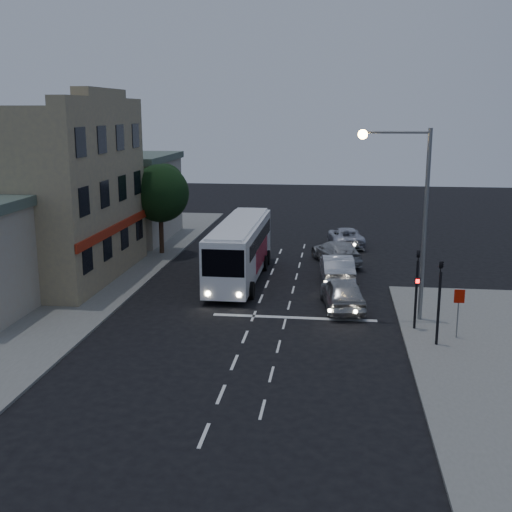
# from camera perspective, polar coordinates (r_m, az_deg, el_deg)

# --- Properties ---
(ground) EXTENTS (120.00, 120.00, 0.00)m
(ground) POSITION_cam_1_polar(r_m,az_deg,el_deg) (29.80, -0.71, -6.55)
(ground) COLOR black
(sidewalk_far) EXTENTS (12.00, 50.00, 0.12)m
(sidewalk_far) POSITION_cam_1_polar(r_m,az_deg,el_deg) (40.83, -17.49, -1.72)
(sidewalk_far) COLOR slate
(sidewalk_far) RESTS_ON ground
(road_markings) EXTENTS (8.00, 30.55, 0.01)m
(road_markings) POSITION_cam_1_polar(r_m,az_deg,el_deg) (32.79, 2.32, -4.73)
(road_markings) COLOR silver
(road_markings) RESTS_ON ground
(tour_bus) EXTENTS (2.72, 11.48, 3.52)m
(tour_bus) POSITION_cam_1_polar(r_m,az_deg,el_deg) (38.04, -1.44, 0.69)
(tour_bus) COLOR white
(tour_bus) RESTS_ON ground
(car_suv) EXTENTS (2.56, 5.03, 1.64)m
(car_suv) POSITION_cam_1_polar(r_m,az_deg,el_deg) (32.92, 7.70, -3.29)
(car_suv) COLOR #A5A5A5
(car_suv) RESTS_ON ground
(car_sedan_a) EXTENTS (2.19, 5.17, 1.66)m
(car_sedan_a) POSITION_cam_1_polar(r_m,az_deg,el_deg) (37.96, 7.19, -1.09)
(car_sedan_a) COLOR silver
(car_sedan_a) RESTS_ON ground
(car_sedan_b) EXTENTS (3.83, 5.71, 1.54)m
(car_sedan_b) POSITION_cam_1_polar(r_m,az_deg,el_deg) (42.58, 7.16, 0.34)
(car_sedan_b) COLOR #ACACAC
(car_sedan_b) RESTS_ON ground
(car_sedan_c) EXTENTS (2.91, 5.28, 1.40)m
(car_sedan_c) POSITION_cam_1_polar(r_m,az_deg,el_deg) (48.28, 7.97, 1.71)
(car_sedan_c) COLOR #B4B6C2
(car_sedan_c) RESTS_ON ground
(traffic_signal_main) EXTENTS (0.25, 0.35, 4.10)m
(traffic_signal_main) POSITION_cam_1_polar(r_m,az_deg,el_deg) (29.81, 14.12, -2.08)
(traffic_signal_main) COLOR black
(traffic_signal_main) RESTS_ON sidewalk_near
(traffic_signal_side) EXTENTS (0.18, 0.15, 4.10)m
(traffic_signal_side) POSITION_cam_1_polar(r_m,az_deg,el_deg) (28.02, 16.01, -3.14)
(traffic_signal_side) COLOR black
(traffic_signal_side) RESTS_ON sidewalk_near
(regulatory_sign) EXTENTS (0.45, 0.12, 2.20)m
(regulatory_sign) POSITION_cam_1_polar(r_m,az_deg,el_deg) (29.33, 17.57, -4.21)
(regulatory_sign) COLOR slate
(regulatory_sign) RESTS_ON sidewalk_near
(streetlight) EXTENTS (3.32, 0.44, 9.00)m
(streetlight) POSITION_cam_1_polar(r_m,az_deg,el_deg) (30.53, 13.67, 4.64)
(streetlight) COLOR slate
(streetlight) RESTS_ON sidewalk_near
(main_building) EXTENTS (10.12, 12.00, 11.00)m
(main_building) POSITION_cam_1_polar(r_m,az_deg,el_deg) (40.33, -19.21, 5.37)
(main_building) COLOR #7E725D
(main_building) RESTS_ON sidewalk_far
(low_building_north) EXTENTS (9.40, 9.40, 6.50)m
(low_building_north) POSITION_cam_1_polar(r_m,az_deg,el_deg) (51.33, -12.72, 5.22)
(low_building_north) COLOR #A3A195
(low_building_north) RESTS_ON sidewalk_far
(street_tree) EXTENTS (4.00, 4.00, 6.20)m
(street_tree) POSITION_cam_1_polar(r_m,az_deg,el_deg) (44.87, -8.53, 5.77)
(street_tree) COLOR black
(street_tree) RESTS_ON sidewalk_far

